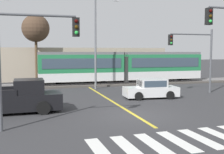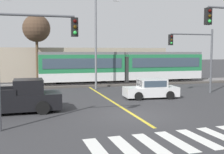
{
  "view_description": "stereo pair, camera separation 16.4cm",
  "coord_description": "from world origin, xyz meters",
  "px_view_note": "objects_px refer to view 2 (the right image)",
  "views": [
    {
      "loc": [
        -5.68,
        -14.84,
        3.63
      ],
      "look_at": [
        0.6,
        6.81,
        1.6
      ],
      "focal_mm": 45.0,
      "sensor_mm": 36.0,
      "label": 1
    },
    {
      "loc": [
        -5.52,
        -14.88,
        3.63
      ],
      "look_at": [
        0.6,
        6.81,
        1.6
      ],
      "focal_mm": 45.0,
      "sensor_mm": 36.0,
      "label": 2
    }
  ],
  "objects_px": {
    "traffic_light_near_left": "(26,47)",
    "light_rail_tram": "(123,66)",
    "street_lamp_centre": "(98,37)",
    "pickup_truck": "(17,99)",
    "traffic_light_mid_right": "(197,51)",
    "sedan_crossing": "(151,89)",
    "bare_tree_west": "(36,29)"
  },
  "relations": [
    {
      "from": "sedan_crossing",
      "to": "pickup_truck",
      "type": "height_order",
      "value": "pickup_truck"
    },
    {
      "from": "light_rail_tram",
      "to": "traffic_light_near_left",
      "type": "relative_size",
      "value": 3.14
    },
    {
      "from": "sedan_crossing",
      "to": "pickup_truck",
      "type": "distance_m",
      "value": 10.22
    },
    {
      "from": "pickup_truck",
      "to": "traffic_light_mid_right",
      "type": "height_order",
      "value": "traffic_light_mid_right"
    },
    {
      "from": "sedan_crossing",
      "to": "street_lamp_centre",
      "type": "bearing_deg",
      "value": 113.62
    },
    {
      "from": "light_rail_tram",
      "to": "sedan_crossing",
      "type": "xyz_separation_m",
      "value": [
        -0.91,
        -9.83,
        -1.35
      ]
    },
    {
      "from": "traffic_light_near_left",
      "to": "light_rail_tram",
      "type": "bearing_deg",
      "value": 58.63
    },
    {
      "from": "light_rail_tram",
      "to": "traffic_light_mid_right",
      "type": "bearing_deg",
      "value": -65.36
    },
    {
      "from": "light_rail_tram",
      "to": "street_lamp_centre",
      "type": "height_order",
      "value": "street_lamp_centre"
    },
    {
      "from": "light_rail_tram",
      "to": "bare_tree_west",
      "type": "relative_size",
      "value": 2.31
    },
    {
      "from": "light_rail_tram",
      "to": "sedan_crossing",
      "type": "relative_size",
      "value": 4.3
    },
    {
      "from": "sedan_crossing",
      "to": "traffic_light_mid_right",
      "type": "bearing_deg",
      "value": 15.24
    },
    {
      "from": "pickup_truck",
      "to": "traffic_light_near_left",
      "type": "distance_m",
      "value": 4.99
    },
    {
      "from": "traffic_light_mid_right",
      "to": "bare_tree_west",
      "type": "distance_m",
      "value": 18.75
    },
    {
      "from": "light_rail_tram",
      "to": "traffic_light_mid_right",
      "type": "relative_size",
      "value": 3.3
    },
    {
      "from": "street_lamp_centre",
      "to": "bare_tree_west",
      "type": "xyz_separation_m",
      "value": [
        -5.59,
        8.02,
        1.25
      ]
    },
    {
      "from": "traffic_light_mid_right",
      "to": "street_lamp_centre",
      "type": "height_order",
      "value": "street_lamp_centre"
    },
    {
      "from": "pickup_truck",
      "to": "traffic_light_near_left",
      "type": "relative_size",
      "value": 0.92
    },
    {
      "from": "sedan_crossing",
      "to": "traffic_light_near_left",
      "type": "distance_m",
      "value": 11.74
    },
    {
      "from": "light_rail_tram",
      "to": "traffic_light_near_left",
      "type": "height_order",
      "value": "traffic_light_near_left"
    },
    {
      "from": "light_rail_tram",
      "to": "pickup_truck",
      "type": "distance_m",
      "value": 16.57
    },
    {
      "from": "traffic_light_mid_right",
      "to": "bare_tree_west",
      "type": "xyz_separation_m",
      "value": [
        -13.19,
        13.07,
        2.6
      ]
    },
    {
      "from": "bare_tree_west",
      "to": "light_rail_tram",
      "type": "bearing_deg",
      "value": -26.13
    },
    {
      "from": "sedan_crossing",
      "to": "bare_tree_west",
      "type": "height_order",
      "value": "bare_tree_west"
    },
    {
      "from": "light_rail_tram",
      "to": "bare_tree_west",
      "type": "height_order",
      "value": "bare_tree_west"
    },
    {
      "from": "traffic_light_near_left",
      "to": "street_lamp_centre",
      "type": "height_order",
      "value": "street_lamp_centre"
    },
    {
      "from": "pickup_truck",
      "to": "traffic_light_near_left",
      "type": "bearing_deg",
      "value": -79.8
    },
    {
      "from": "sedan_crossing",
      "to": "street_lamp_centre",
      "type": "xyz_separation_m",
      "value": [
        -2.78,
        6.36,
        4.38
      ]
    },
    {
      "from": "light_rail_tram",
      "to": "sedan_crossing",
      "type": "bearing_deg",
      "value": -95.27
    },
    {
      "from": "street_lamp_centre",
      "to": "bare_tree_west",
      "type": "bearing_deg",
      "value": 124.9
    },
    {
      "from": "light_rail_tram",
      "to": "traffic_light_near_left",
      "type": "xyz_separation_m",
      "value": [
        -10.05,
        -16.49,
        1.78
      ]
    },
    {
      "from": "bare_tree_west",
      "to": "sedan_crossing",
      "type": "bearing_deg",
      "value": -59.78
    }
  ]
}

